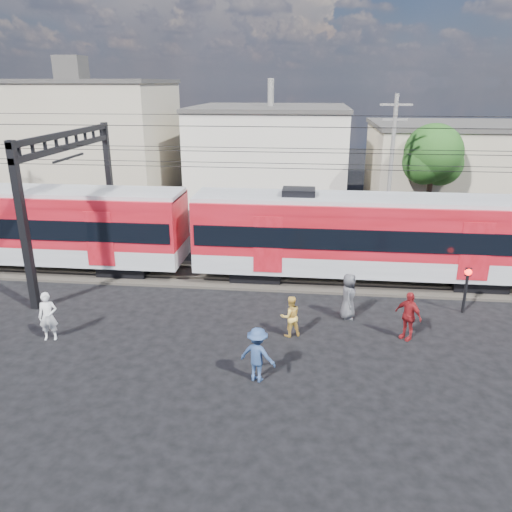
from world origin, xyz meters
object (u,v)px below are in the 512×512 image
Objects in this scene: pedestrian_c at (258,355)px; crossing_signal at (467,282)px; pedestrian_a at (48,316)px; commuter_train at (371,234)px.

crossing_signal is (7.97, 5.91, 0.45)m from pedestrian_c.
pedestrian_c is at bearing -27.63° from pedestrian_a.
pedestrian_a is 16.45m from crossing_signal.
pedestrian_c is at bearing -116.26° from commuter_train.
crossing_signal is (15.93, 4.06, 0.45)m from pedestrian_a.
crossing_signal is at bearing -39.19° from commuter_train.
pedestrian_c is at bearing -143.46° from crossing_signal.
pedestrian_a is (-12.32, -7.00, -1.47)m from commuter_train.
pedestrian_a is at bearing 4.99° from pedestrian_c.
commuter_train is 9.98m from pedestrian_c.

